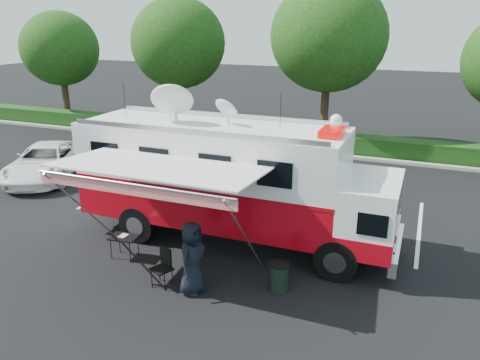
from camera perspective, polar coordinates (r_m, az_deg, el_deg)
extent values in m
plane|color=black|center=(15.15, -0.71, -7.39)|extent=(120.00, 120.00, 0.00)
cube|color=#9E998E|center=(24.48, 18.17, 2.16)|extent=(60.00, 0.35, 0.15)
cube|color=black|center=(25.24, 18.43, 3.62)|extent=(60.00, 1.20, 1.00)
cylinder|color=black|center=(34.85, -20.51, 9.89)|extent=(0.44, 0.44, 4.00)
ellipsoid|color=#14380F|center=(34.58, -21.08, 14.72)|extent=(5.12, 5.12, 4.86)
cylinder|color=black|center=(29.59, -7.26, 9.91)|extent=(0.44, 0.44, 4.40)
ellipsoid|color=#14380F|center=(29.27, -7.53, 16.22)|extent=(5.63, 5.63, 5.35)
cylinder|color=black|center=(26.43, 10.30, 9.15)|extent=(0.44, 0.44, 4.80)
ellipsoid|color=#14380F|center=(26.09, 10.77, 16.86)|extent=(6.14, 6.14, 5.84)
cube|color=silver|center=(24.52, -25.78, 1.06)|extent=(0.12, 5.50, 0.01)
cube|color=silver|center=(20.60, -14.33, -0.75)|extent=(0.12, 5.50, 0.01)
cube|color=silver|center=(17.87, 1.51, -3.17)|extent=(0.12, 5.50, 0.01)
cube|color=silver|center=(16.92, 21.02, -5.80)|extent=(0.12, 5.50, 0.01)
cube|color=black|center=(14.90, -0.72, -5.33)|extent=(9.31, 1.51, 0.32)
cylinder|color=black|center=(13.00, 11.61, -9.54)|extent=(1.19, 0.35, 1.19)
cylinder|color=black|center=(15.13, 13.32, -5.48)|extent=(1.19, 0.35, 1.19)
cylinder|color=black|center=(15.19, -12.37, -5.29)|extent=(1.19, 0.35, 1.19)
cylinder|color=black|center=(17.05, -7.94, -2.33)|extent=(1.19, 0.35, 1.19)
cube|color=silver|center=(13.92, 18.53, -7.95)|extent=(0.22, 2.71, 0.43)
cube|color=white|center=(13.55, 15.56, -3.61)|extent=(1.51, 2.71, 1.84)
cube|color=#AC0612|center=(13.80, 15.33, -6.11)|extent=(1.54, 2.73, 0.60)
cube|color=black|center=(13.39, 18.66, -2.70)|extent=(0.13, 2.41, 0.76)
cube|color=#AC0612|center=(14.87, -3.43, -2.02)|extent=(8.22, 2.71, 1.30)
cube|color=#AC0612|center=(14.65, -3.48, 0.35)|extent=(8.24, 2.73, 0.11)
cube|color=white|center=(14.42, -3.54, 3.41)|extent=(8.22, 2.71, 1.51)
cube|color=silver|center=(14.23, -3.61, 6.52)|extent=(8.22, 2.71, 0.09)
cube|color=#CC0505|center=(13.07, 11.19, 5.78)|extent=(0.60, 1.03, 0.17)
sphere|color=white|center=(14.11, 11.65, 7.15)|extent=(0.37, 0.37, 0.37)
ellipsoid|color=silver|center=(14.49, -8.27, 9.68)|extent=(1.30, 1.30, 0.39)
ellipsoid|color=silver|center=(14.14, -1.67, 8.75)|extent=(0.76, 0.76, 0.22)
cylinder|color=black|center=(16.19, -13.91, 9.49)|extent=(0.02, 0.02, 1.08)
cylinder|color=black|center=(15.25, -8.53, 9.29)|extent=(0.02, 0.02, 1.08)
cylinder|color=black|center=(13.79, 4.96, 8.43)|extent=(0.02, 0.02, 1.08)
cube|color=silver|center=(12.21, -9.81, 1.64)|extent=(5.41, 2.59, 0.22)
cube|color=red|center=(11.26, -13.12, -1.10)|extent=(5.41, 0.04, 0.30)
cylinder|color=#B2B2B7|center=(11.21, -13.23, -0.51)|extent=(5.41, 0.07, 0.07)
cylinder|color=#B2B2B7|center=(14.07, -18.19, -3.62)|extent=(0.05, 2.78, 3.12)
cylinder|color=#B2B2B7|center=(11.70, 0.84, -7.25)|extent=(0.05, 2.78, 3.12)
imported|color=white|center=(22.80, -22.40, 0.28)|extent=(4.49, 5.89, 1.49)
imported|color=black|center=(12.58, -5.71, -13.38)|extent=(0.69, 1.00, 1.96)
cube|color=black|center=(14.25, -13.99, -6.78)|extent=(0.87, 0.66, 0.04)
cylinder|color=black|center=(14.43, -15.45, -8.05)|extent=(0.02, 0.02, 0.67)
cylinder|color=black|center=(14.73, -14.48, -7.40)|extent=(0.02, 0.02, 0.67)
cylinder|color=black|center=(14.07, -13.26, -8.59)|extent=(0.02, 0.02, 0.67)
cylinder|color=black|center=(14.37, -12.31, -7.90)|extent=(0.02, 0.02, 0.67)
cube|color=silver|center=(14.31, -14.04, -6.59)|extent=(0.21, 0.29, 0.01)
cube|color=black|center=(12.71, -9.54, -10.67)|extent=(0.65, 0.65, 0.04)
cube|color=black|center=(12.76, -9.04, -9.13)|extent=(0.46, 0.24, 0.54)
cylinder|color=black|center=(12.78, -10.70, -11.82)|extent=(0.02, 0.02, 0.49)
cylinder|color=black|center=(13.06, -9.78, -11.04)|extent=(0.02, 0.02, 0.49)
cylinder|color=black|center=(12.60, -9.17, -12.21)|extent=(0.02, 0.02, 0.49)
cylinder|color=black|center=(12.89, -8.28, -11.41)|extent=(0.02, 0.02, 0.49)
cylinder|color=black|center=(12.45, 4.82, -11.76)|extent=(0.47, 0.47, 0.73)
cylinder|color=black|center=(12.26, 4.87, -10.22)|extent=(0.51, 0.51, 0.04)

